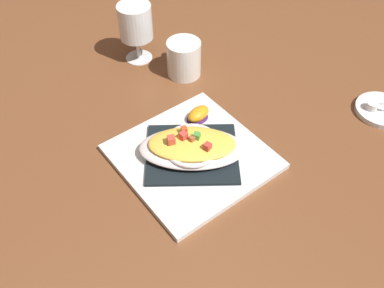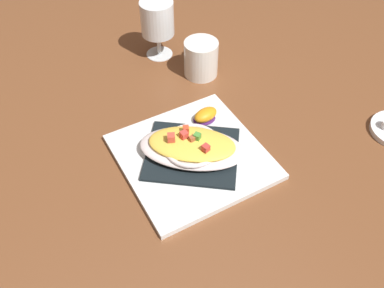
{
  "view_description": "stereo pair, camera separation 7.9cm",
  "coord_description": "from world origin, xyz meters",
  "px_view_note": "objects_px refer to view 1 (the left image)",
  "views": [
    {
      "loc": [
        -0.45,
        0.3,
        0.62
      ],
      "look_at": [
        0.0,
        0.0,
        0.04
      ],
      "focal_mm": 39.62,
      "sensor_mm": 36.0,
      "label": 1
    },
    {
      "loc": [
        -0.49,
        0.24,
        0.62
      ],
      "look_at": [
        0.0,
        0.0,
        0.04
      ],
      "focal_mm": 39.62,
      "sensor_mm": 36.0,
      "label": 2
    }
  ],
  "objects_px": {
    "gratin_dish": "(192,146)",
    "stemmed_glass": "(136,25)",
    "creamer_cup_0": "(372,106)",
    "square_plate": "(192,157)",
    "coffee_mug": "(184,60)",
    "orange_garnish": "(198,115)",
    "creamer_saucer": "(381,110)"
  },
  "relations": [
    {
      "from": "gratin_dish",
      "to": "stemmed_glass",
      "type": "distance_m",
      "value": 0.36
    },
    {
      "from": "stemmed_glass",
      "to": "creamer_cup_0",
      "type": "height_order",
      "value": "stemmed_glass"
    },
    {
      "from": "square_plate",
      "to": "coffee_mug",
      "type": "relative_size",
      "value": 2.44
    },
    {
      "from": "orange_garnish",
      "to": "creamer_saucer",
      "type": "distance_m",
      "value": 0.4
    },
    {
      "from": "stemmed_glass",
      "to": "creamer_cup_0",
      "type": "relative_size",
      "value": 5.89
    },
    {
      "from": "gratin_dish",
      "to": "square_plate",
      "type": "bearing_deg",
      "value": -126.0
    },
    {
      "from": "orange_garnish",
      "to": "creamer_saucer",
      "type": "xyz_separation_m",
      "value": [
        -0.2,
        -0.35,
        -0.02
      ]
    },
    {
      "from": "coffee_mug",
      "to": "gratin_dish",
      "type": "bearing_deg",
      "value": 149.86
    },
    {
      "from": "orange_garnish",
      "to": "gratin_dish",
      "type": "bearing_deg",
      "value": 138.5
    },
    {
      "from": "square_plate",
      "to": "creamer_cup_0",
      "type": "height_order",
      "value": "creamer_cup_0"
    },
    {
      "from": "coffee_mug",
      "to": "creamer_cup_0",
      "type": "xyz_separation_m",
      "value": [
        -0.34,
        -0.26,
        -0.02
      ]
    },
    {
      "from": "orange_garnish",
      "to": "creamer_cup_0",
      "type": "xyz_separation_m",
      "value": [
        -0.18,
        -0.32,
        -0.0
      ]
    },
    {
      "from": "gratin_dish",
      "to": "orange_garnish",
      "type": "height_order",
      "value": "gratin_dish"
    },
    {
      "from": "gratin_dish",
      "to": "stemmed_glass",
      "type": "height_order",
      "value": "stemmed_glass"
    },
    {
      "from": "gratin_dish",
      "to": "creamer_cup_0",
      "type": "relative_size",
      "value": 9.5
    },
    {
      "from": "square_plate",
      "to": "stemmed_glass",
      "type": "height_order",
      "value": "stemmed_glass"
    },
    {
      "from": "creamer_cup_0",
      "to": "stemmed_glass",
      "type": "bearing_deg",
      "value": 34.57
    },
    {
      "from": "square_plate",
      "to": "coffee_mug",
      "type": "xyz_separation_m",
      "value": [
        0.24,
        -0.14,
        0.03
      ]
    },
    {
      "from": "square_plate",
      "to": "orange_garnish",
      "type": "bearing_deg",
      "value": -41.44
    },
    {
      "from": "creamer_cup_0",
      "to": "orange_garnish",
      "type": "bearing_deg",
      "value": 60.41
    },
    {
      "from": "orange_garnish",
      "to": "creamer_cup_0",
      "type": "bearing_deg",
      "value": -119.59
    },
    {
      "from": "stemmed_glass",
      "to": "orange_garnish",
      "type": "bearing_deg",
      "value": 177.91
    },
    {
      "from": "square_plate",
      "to": "stemmed_glass",
      "type": "relative_size",
      "value": 1.88
    },
    {
      "from": "stemmed_glass",
      "to": "creamer_cup_0",
      "type": "bearing_deg",
      "value": -145.43
    },
    {
      "from": "coffee_mug",
      "to": "creamer_saucer",
      "type": "distance_m",
      "value": 0.45
    },
    {
      "from": "gratin_dish",
      "to": "creamer_saucer",
      "type": "distance_m",
      "value": 0.43
    },
    {
      "from": "creamer_saucer",
      "to": "creamer_cup_0",
      "type": "relative_size",
      "value": 4.64
    },
    {
      "from": "gratin_dish",
      "to": "stemmed_glass",
      "type": "bearing_deg",
      "value": -12.6
    },
    {
      "from": "square_plate",
      "to": "gratin_dish",
      "type": "bearing_deg",
      "value": 54.0
    },
    {
      "from": "square_plate",
      "to": "creamer_cup_0",
      "type": "distance_m",
      "value": 0.41
    },
    {
      "from": "orange_garnish",
      "to": "creamer_saucer",
      "type": "height_order",
      "value": "orange_garnish"
    },
    {
      "from": "gratin_dish",
      "to": "creamer_saucer",
      "type": "relative_size",
      "value": 2.05
    }
  ]
}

